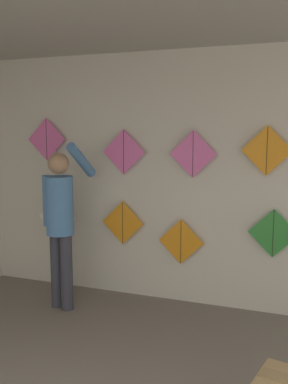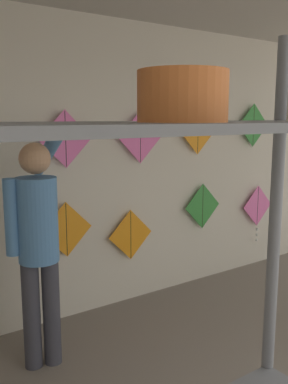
# 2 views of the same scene
# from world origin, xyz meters

# --- Properties ---
(back_panel) EXTENTS (5.96, 0.06, 2.80)m
(back_panel) POSITION_xyz_m (0.00, 4.17, 1.40)
(back_panel) COLOR beige
(back_panel) RESTS_ON ground
(shopkeeper) EXTENTS (0.45, 0.59, 1.82)m
(shopkeeper) POSITION_xyz_m (-1.29, 3.52, 1.03)
(shopkeeper) COLOR #383842
(shopkeeper) RESTS_ON ground
(kite_0) EXTENTS (0.51, 0.04, 0.72)m
(kite_0) POSITION_xyz_m (-1.68, 4.08, 0.84)
(kite_0) COLOR white
(kite_1) EXTENTS (0.51, 0.01, 0.51)m
(kite_1) POSITION_xyz_m (-0.80, 4.08, 0.88)
(kite_1) COLOR orange
(kite_2) EXTENTS (0.51, 0.01, 0.51)m
(kite_2) POSITION_xyz_m (-0.10, 4.08, 0.71)
(kite_2) COLOR orange
(kite_3) EXTENTS (0.51, 0.01, 0.51)m
(kite_3) POSITION_xyz_m (0.88, 4.08, 0.89)
(kite_3) COLOR #338C38
(kite_5) EXTENTS (0.51, 0.01, 0.51)m
(kite_5) POSITION_xyz_m (-1.79, 4.08, 1.83)
(kite_5) COLOR pink
(kite_6) EXTENTS (0.51, 0.01, 0.51)m
(kite_6) POSITION_xyz_m (-0.78, 4.08, 1.70)
(kite_6) COLOR pink
(kite_7) EXTENTS (0.51, 0.01, 0.51)m
(kite_7) POSITION_xyz_m (0.02, 4.08, 1.69)
(kite_7) COLOR pink
(kite_8) EXTENTS (0.51, 0.01, 0.51)m
(kite_8) POSITION_xyz_m (0.78, 4.08, 1.74)
(kite_8) COLOR orange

